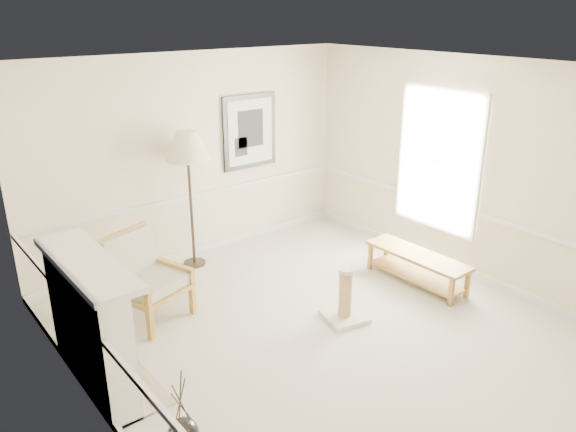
# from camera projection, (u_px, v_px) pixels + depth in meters

# --- Properties ---
(ground) EXTENTS (5.50, 5.50, 0.00)m
(ground) POSITION_uv_depth(u_px,v_px,m) (320.00, 329.00, 6.40)
(ground) COLOR silver
(ground) RESTS_ON ground
(room) EXTENTS (5.04, 5.54, 2.92)m
(room) POSITION_uv_depth(u_px,v_px,m) (329.00, 167.00, 5.88)
(room) COLOR beige
(room) RESTS_ON ground
(fireplace) EXTENTS (0.64, 1.64, 1.31)m
(fireplace) POSITION_uv_depth(u_px,v_px,m) (91.00, 326.00, 5.25)
(fireplace) COLOR white
(fireplace) RESTS_ON ground
(armchair) EXTENTS (0.98, 1.01, 1.01)m
(armchair) POSITION_uv_depth(u_px,v_px,m) (142.00, 273.00, 6.51)
(armchair) COLOR #A37C34
(armchair) RESTS_ON ground
(floor_lamp) EXTENTS (0.61, 0.61, 1.92)m
(floor_lamp) POSITION_uv_depth(u_px,v_px,m) (187.00, 150.00, 7.42)
(floor_lamp) COLOR black
(floor_lamp) RESTS_ON ground
(bench) EXTENTS (0.46, 1.47, 0.42)m
(bench) POSITION_uv_depth(u_px,v_px,m) (417.00, 263.00, 7.38)
(bench) COLOR #A37C34
(bench) RESTS_ON ground
(scratching_post) EXTENTS (0.56, 0.56, 0.65)m
(scratching_post) POSITION_uv_depth(u_px,v_px,m) (345.00, 304.00, 6.53)
(scratching_post) COLOR white
(scratching_post) RESTS_ON ground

